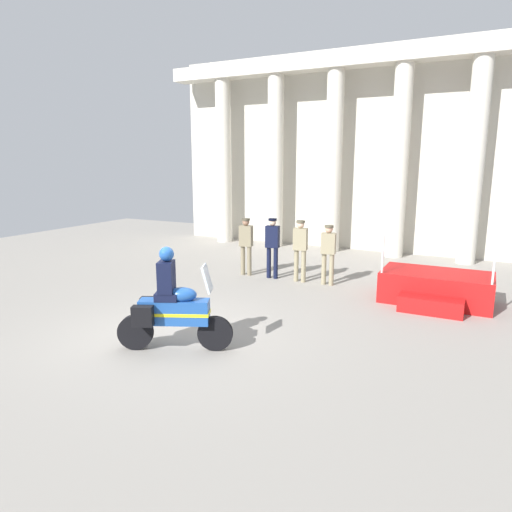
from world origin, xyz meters
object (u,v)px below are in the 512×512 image
(motorcycle_with_rider, at_px, (170,308))
(officer_in_row_2, at_px, (300,246))
(officer_in_row_0, at_px, (246,242))
(officer_in_row_1, at_px, (272,243))
(officer_in_row_3, at_px, (328,250))
(reviewing_stand, at_px, (435,289))

(motorcycle_with_rider, bearing_deg, officer_in_row_2, 62.31)
(officer_in_row_0, distance_m, officer_in_row_1, 0.86)
(officer_in_row_0, bearing_deg, officer_in_row_3, 173.15)
(reviewing_stand, bearing_deg, officer_in_row_2, 174.30)
(officer_in_row_2, bearing_deg, officer_in_row_0, -7.49)
(officer_in_row_1, bearing_deg, officer_in_row_3, 173.17)
(officer_in_row_1, bearing_deg, reviewing_stand, 167.70)
(officer_in_row_3, bearing_deg, reviewing_stand, 164.51)
(officer_in_row_0, bearing_deg, officer_in_row_2, 172.51)
(motorcycle_with_rider, bearing_deg, officer_in_row_3, 54.12)
(officer_in_row_3, bearing_deg, motorcycle_with_rider, 71.25)
(officer_in_row_0, height_order, officer_in_row_1, officer_in_row_1)
(reviewing_stand, xyz_separation_m, officer_in_row_2, (-3.64, 0.36, 0.68))
(reviewing_stand, bearing_deg, officer_in_row_0, 176.16)
(reviewing_stand, relative_size, officer_in_row_1, 1.44)
(officer_in_row_1, xyz_separation_m, motorcycle_with_rider, (0.58, -5.53, -0.24))
(officer_in_row_0, height_order, officer_in_row_3, officer_in_row_0)
(officer_in_row_1, relative_size, officer_in_row_3, 1.06)
(officer_in_row_1, relative_size, motorcycle_with_rider, 0.90)
(officer_in_row_2, relative_size, officer_in_row_3, 1.05)
(reviewing_stand, height_order, officer_in_row_3, officer_in_row_3)
(officer_in_row_2, xyz_separation_m, officer_in_row_3, (0.81, 0.03, -0.05))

